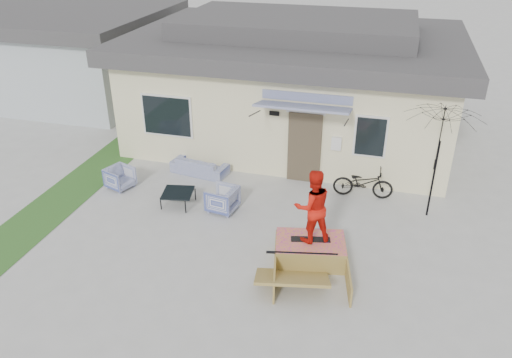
% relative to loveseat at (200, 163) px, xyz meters
% --- Properties ---
extents(ground, '(90.00, 90.00, 0.00)m').
position_rel_loveseat_xyz_m(ground, '(2.09, -4.10, -0.34)').
color(ground, '#A9A9A6').
rests_on(ground, ground).
extents(grass_strip, '(1.40, 8.00, 0.01)m').
position_rel_loveseat_xyz_m(grass_strip, '(-3.11, -2.10, -0.33)').
color(grass_strip, '#295521').
rests_on(grass_strip, ground).
extents(house, '(10.80, 8.49, 4.10)m').
position_rel_loveseat_xyz_m(house, '(2.09, 3.90, 1.61)').
color(house, beige).
rests_on(house, ground).
extents(neighbor_house, '(8.60, 7.60, 3.50)m').
position_rel_loveseat_xyz_m(neighbor_house, '(-8.41, 5.90, 1.45)').
color(neighbor_house, '#A9B4BA').
rests_on(neighbor_house, ground).
extents(loveseat, '(1.78, 0.77, 0.67)m').
position_rel_loveseat_xyz_m(loveseat, '(0.00, 0.00, 0.00)').
color(loveseat, '#364493').
rests_on(loveseat, ground).
extents(armchair_left, '(0.82, 0.85, 0.69)m').
position_rel_loveseat_xyz_m(armchair_left, '(-1.86, -1.44, 0.01)').
color(armchair_left, '#364493').
rests_on(armchair_left, ground).
extents(armchair_right, '(0.78, 0.82, 0.74)m').
position_rel_loveseat_xyz_m(armchair_right, '(1.35, -1.86, 0.04)').
color(armchair_right, '#364493').
rests_on(armchair_right, ground).
extents(coffee_table, '(0.92, 0.92, 0.39)m').
position_rel_loveseat_xyz_m(coffee_table, '(0.11, -1.90, -0.14)').
color(coffee_table, black).
rests_on(coffee_table, ground).
extents(bicycle, '(1.67, 0.68, 1.04)m').
position_rel_loveseat_xyz_m(bicycle, '(4.85, -0.13, 0.18)').
color(bicycle, black).
rests_on(bicycle, ground).
extents(patio_umbrella, '(2.18, 2.07, 2.20)m').
position_rel_loveseat_xyz_m(patio_umbrella, '(6.57, -0.68, 1.41)').
color(patio_umbrella, black).
rests_on(patio_umbrella, ground).
extents(skate_ramp, '(1.92, 2.31, 0.51)m').
position_rel_loveseat_xyz_m(skate_ramp, '(3.96, -3.40, -0.08)').
color(skate_ramp, olive).
rests_on(skate_ramp, ground).
extents(skateboard, '(0.90, 0.41, 0.05)m').
position_rel_loveseat_xyz_m(skateboard, '(3.95, -3.35, 0.20)').
color(skateboard, black).
rests_on(skateboard, skate_ramp).
extents(skater, '(1.04, 0.96, 1.71)m').
position_rel_loveseat_xyz_m(skater, '(3.95, -3.35, 1.08)').
color(skater, red).
rests_on(skater, skateboard).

